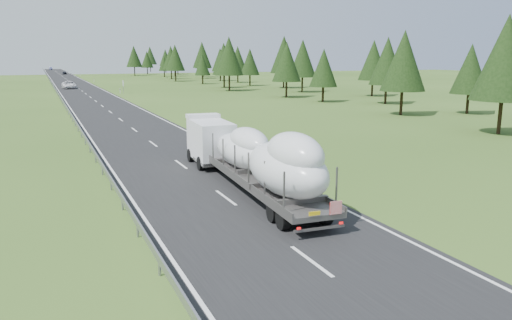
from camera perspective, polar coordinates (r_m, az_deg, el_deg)
name	(u,v)px	position (r m, az deg, el deg)	size (l,w,h in m)	color
ground	(226,198)	(26.28, -3.46, -4.36)	(400.00, 400.00, 0.00)	#35521B
road_surface	(79,88)	(124.26, -19.62, 7.72)	(10.00, 400.00, 0.02)	black
guardrail	(54,86)	(123.92, -22.10, 7.80)	(0.10, 400.00, 0.76)	slate
marker_posts	(86,77)	(179.51, -18.84, 8.98)	(0.13, 350.08, 1.00)	silver
highway_sign	(123,84)	(105.09, -14.94, 8.37)	(0.08, 0.90, 2.60)	slate
tree_line_right	(244,59)	(126.62, -1.43, 11.52)	(28.36, 262.39, 12.19)	black
boat_truck	(253,154)	(27.12, -0.36, 0.63)	(3.22, 17.80, 3.99)	white
distant_van	(69,85)	(124.14, -20.59, 8.05)	(2.89, 6.26, 1.74)	silver
distant_car_dark	(65,73)	(224.83, -21.04, 9.29)	(1.57, 3.90, 1.33)	black
distant_car_blue	(51,68)	(304.79, -22.41, 9.65)	(1.64, 4.71, 1.55)	#151B3D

